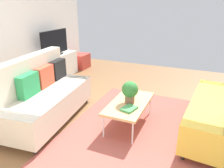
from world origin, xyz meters
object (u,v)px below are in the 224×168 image
vase_0 (38,57)px  bottle_0 (50,53)px  vase_1 (43,56)px  coffee_table (129,104)px  tv_console (56,67)px  storage_trunk (81,61)px  tv (55,43)px  potted_plant (130,91)px  couch_beige (43,95)px  table_book_0 (129,109)px  bottle_1 (53,52)px

vase_0 → bottle_0: 0.37m
vase_0 → vase_1: size_ratio=1.15×
coffee_table → bottle_0: 2.87m
tv_console → storage_trunk: tv_console is taller
tv → potted_plant: (-1.51, -2.57, -0.33)m
couch_beige → vase_1: size_ratio=15.27×
vase_1 → couch_beige: bearing=-141.2°
couch_beige → coffee_table: size_ratio=1.80×
tv → vase_0: (-0.58, 0.07, -0.24)m
coffee_table → tv: bearing=59.7°
tv → bottle_0: (-0.23, -0.02, -0.21)m
potted_plant → table_book_0: 0.31m
tv_console → table_book_0: bearing=-123.2°
vase_0 → coffee_table: bearing=-109.3°
potted_plant → vase_0: bearing=70.6°
couch_beige → tv: tv is taller
storage_trunk → vase_0: (-1.68, 0.15, 0.49)m
storage_trunk → vase_1: 1.58m
table_book_0 → bottle_0: bottle_0 is taller
coffee_table → vase_0: bearing=70.7°
tv → vase_1: 0.47m
tv_console → bottle_0: bearing=-170.0°
tv → storage_trunk: tv is taller
tv_console → vase_0: 0.70m
vase_0 → bottle_1: bearing=-11.4°
coffee_table → tv_console: 2.99m
coffee_table → bottle_0: (1.27, 2.54, 0.35)m
tv → coffee_table: bearing=-120.3°
tv_console → couch_beige: bearing=-148.5°
table_book_0 → vase_1: size_ratio=1.85×
couch_beige → storage_trunk: bearing=-166.9°
tv → table_book_0: tv is taller
coffee_table → table_book_0: (-0.24, -0.08, 0.04)m
storage_trunk → table_book_0: bearing=-137.9°
tv_console → storage_trunk: size_ratio=2.69×
tv → vase_1: size_ratio=7.71×
coffee_table → tv_console: size_ratio=0.79×
coffee_table → tv: size_ratio=1.10×
coffee_table → bottle_1: bottle_1 is taller
tv_console → potted_plant: size_ratio=3.87×
tv_console → bottle_0: (-0.23, -0.04, 0.43)m
couch_beige → vase_0: (1.32, 1.21, 0.26)m
storage_trunk → potted_plant: potted_plant is taller
tv_console → tv: (0.00, -0.02, 0.63)m
storage_trunk → bottle_0: 1.43m
couch_beige → table_book_0: bearing=89.5°
storage_trunk → couch_beige: bearing=-160.5°
vase_1 → bottle_0: bottle_0 is taller
coffee_table → storage_trunk: bearing=43.7°
storage_trunk → potted_plant: bearing=-136.3°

